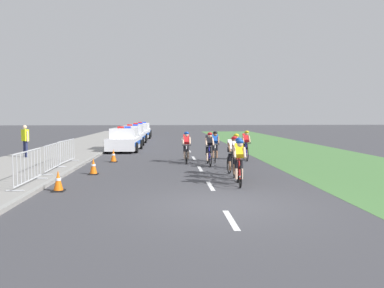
% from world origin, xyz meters
% --- Properties ---
extents(ground_plane, '(160.00, 160.00, 0.00)m').
position_xyz_m(ground_plane, '(0.00, 0.00, 0.00)').
color(ground_plane, '#424247').
extents(sidewalk_slab, '(4.92, 60.00, 0.12)m').
position_xyz_m(sidewalk_slab, '(-7.68, 14.00, 0.06)').
color(sidewalk_slab, gray).
rests_on(sidewalk_slab, ground).
extents(kerb_edge, '(0.16, 60.00, 0.13)m').
position_xyz_m(kerb_edge, '(-5.30, 14.00, 0.07)').
color(kerb_edge, '#9E9E99').
rests_on(kerb_edge, ground).
extents(grass_verge, '(7.00, 60.00, 0.01)m').
position_xyz_m(grass_verge, '(6.86, 14.00, 0.00)').
color(grass_verge, '#4C7F42').
rests_on(grass_verge, ground).
extents(lane_markings_centre, '(0.14, 29.60, 0.01)m').
position_xyz_m(lane_markings_centre, '(0.00, 12.62, 0.00)').
color(lane_markings_centre, white).
rests_on(lane_markings_centre, ground).
extents(cyclist_lead, '(0.45, 1.72, 1.56)m').
position_xyz_m(cyclist_lead, '(0.95, 2.68, 0.79)').
color(cyclist_lead, black).
rests_on(cyclist_lead, ground).
extents(cyclist_second, '(0.42, 1.72, 1.56)m').
position_xyz_m(cyclist_second, '(1.08, 3.72, 0.79)').
color(cyclist_second, black).
rests_on(cyclist_second, ground).
extents(cyclist_third, '(0.44, 1.72, 1.56)m').
position_xyz_m(cyclist_third, '(1.07, 4.67, 0.79)').
color(cyclist_third, black).
rests_on(cyclist_third, ground).
extents(cyclist_fourth, '(0.45, 1.72, 1.56)m').
position_xyz_m(cyclist_fourth, '(1.53, 6.52, 0.79)').
color(cyclist_fourth, black).
rests_on(cyclist_fourth, ground).
extents(cyclist_fifth, '(0.42, 1.72, 1.56)m').
position_xyz_m(cyclist_fifth, '(0.52, 7.80, 0.79)').
color(cyclist_fifth, black).
rests_on(cyclist_fifth, ground).
extents(cyclist_sixth, '(0.46, 1.72, 1.56)m').
position_xyz_m(cyclist_sixth, '(0.95, 8.98, 0.79)').
color(cyclist_sixth, black).
rests_on(cyclist_sixth, ground).
extents(cyclist_seventh, '(0.42, 1.72, 1.56)m').
position_xyz_m(cyclist_seventh, '(-0.49, 8.61, 0.79)').
color(cyclist_seventh, black).
rests_on(cyclist_seventh, ground).
extents(cyclist_eighth, '(0.43, 1.72, 1.56)m').
position_xyz_m(cyclist_eighth, '(2.60, 9.56, 0.79)').
color(cyclist_eighth, black).
rests_on(cyclist_eighth, ground).
extents(police_car_nearest, '(2.11, 4.46, 1.59)m').
position_xyz_m(police_car_nearest, '(-4.17, 15.04, 0.68)').
color(police_car_nearest, white).
rests_on(police_car_nearest, ground).
extents(police_car_second, '(2.04, 4.42, 1.59)m').
position_xyz_m(police_car_second, '(-4.17, 20.70, 0.68)').
color(police_car_second, silver).
rests_on(police_car_second, ground).
extents(police_car_third, '(2.21, 4.50, 1.59)m').
position_xyz_m(police_car_third, '(-4.17, 26.18, 0.68)').
color(police_car_third, white).
rests_on(police_car_third, ground).
extents(police_car_furthest, '(2.11, 4.46, 1.59)m').
position_xyz_m(police_car_furthest, '(-4.17, 31.71, 0.68)').
color(police_car_furthest, white).
rests_on(police_car_furthest, ground).
extents(crowd_barrier_front, '(0.50, 2.32, 1.07)m').
position_xyz_m(crowd_barrier_front, '(-5.76, 2.58, 0.65)').
color(crowd_barrier_front, '#B7BABF').
rests_on(crowd_barrier_front, sidewalk_slab).
extents(crowd_barrier_middle, '(0.57, 2.32, 1.07)m').
position_xyz_m(crowd_barrier_middle, '(-5.87, 5.53, 0.65)').
color(crowd_barrier_middle, '#B7BABF').
rests_on(crowd_barrier_middle, sidewalk_slab).
extents(crowd_barrier_rear, '(0.58, 2.32, 1.07)m').
position_xyz_m(crowd_barrier_rear, '(-5.93, 7.74, 0.65)').
color(crowd_barrier_rear, '#B7BABF').
rests_on(crowd_barrier_rear, sidewalk_slab).
extents(traffic_cone_near, '(0.36, 0.36, 0.64)m').
position_xyz_m(traffic_cone_near, '(-4.69, 2.05, 0.31)').
color(traffic_cone_near, black).
rests_on(traffic_cone_near, ground).
extents(traffic_cone_mid, '(0.36, 0.36, 0.64)m').
position_xyz_m(traffic_cone_mid, '(-4.27, 5.30, 0.31)').
color(traffic_cone_mid, black).
rests_on(traffic_cone_mid, ground).
extents(traffic_cone_far, '(0.36, 0.36, 0.64)m').
position_xyz_m(traffic_cone_far, '(-4.06, 9.19, 0.31)').
color(traffic_cone_far, black).
rests_on(traffic_cone_far, ground).
extents(spectator_closest, '(0.46, 0.40, 1.68)m').
position_xyz_m(spectator_closest, '(-8.77, 10.58, 1.08)').
color(spectator_closest, '#23284C').
rests_on(spectator_closest, sidewalk_slab).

